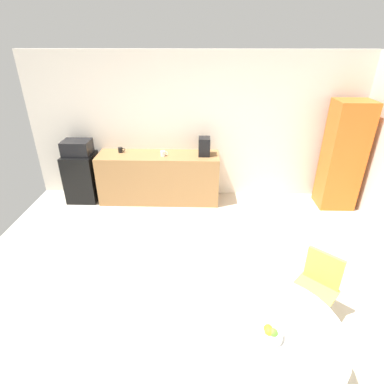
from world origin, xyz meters
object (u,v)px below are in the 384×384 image
object	(u,v)px
mug_white	(163,153)
microwave	(77,148)
fruit_bowl	(269,333)
mug_green	(121,150)
mini_fridge	(82,177)
round_table	(265,338)
coffee_maker	(204,146)
chair_yellow	(318,281)
locker_cabinet	(343,156)

from	to	relation	value
mug_white	microwave	bearing A→B (deg)	177.55
fruit_bowl	mug_green	xyz separation A→B (m)	(-1.99, 3.65, 0.17)
mini_fridge	mug_white	world-z (taller)	mug_white
round_table	coffee_maker	xyz separation A→B (m)	(-0.48, 3.47, 0.44)
mug_white	mini_fridge	bearing A→B (deg)	177.55
round_table	chair_yellow	size ratio (longest dim) A/B	1.49
chair_yellow	coffee_maker	distance (m)	2.99
locker_cabinet	microwave	bearing A→B (deg)	178.77
mini_fridge	chair_yellow	xyz separation A→B (m)	(3.43, -2.70, 0.08)
chair_yellow	mug_green	bearing A→B (deg)	133.80
locker_cabinet	mug_green	distance (m)	3.90
mini_fridge	fruit_bowl	bearing A→B (deg)	-52.37
fruit_bowl	chair_yellow	bearing A→B (deg)	50.71
mini_fridge	round_table	distance (m)	4.42
microwave	coffee_maker	world-z (taller)	coffee_maker
chair_yellow	mug_white	size ratio (longest dim) A/B	6.43
mug_white	mug_green	size ratio (longest dim) A/B	1.00
chair_yellow	coffee_maker	size ratio (longest dim) A/B	2.59
fruit_bowl	round_table	bearing A→B (deg)	89.69
microwave	round_table	bearing A→B (deg)	-51.75
locker_cabinet	mug_white	xyz separation A→B (m)	(-3.10, 0.03, 0.01)
locker_cabinet	round_table	size ratio (longest dim) A/B	1.52
chair_yellow	coffee_maker	bearing A→B (deg)	113.49
mini_fridge	chair_yellow	bearing A→B (deg)	-38.21
chair_yellow	coffee_maker	xyz separation A→B (m)	(-1.17, 2.70, 0.54)
locker_cabinet	fruit_bowl	world-z (taller)	locker_cabinet
mug_green	coffee_maker	world-z (taller)	coffee_maker
chair_yellow	fruit_bowl	bearing A→B (deg)	-129.29
coffee_maker	fruit_bowl	bearing A→B (deg)	-82.31
microwave	mug_white	bearing A→B (deg)	-2.45
round_table	microwave	bearing A→B (deg)	128.25
mini_fridge	microwave	size ratio (longest dim) A/B	1.85
round_table	chair_yellow	world-z (taller)	chair_yellow
mini_fridge	mug_white	xyz separation A→B (m)	(1.54, -0.07, 0.50)
microwave	mug_green	distance (m)	0.76
microwave	fruit_bowl	distance (m)	4.49
round_table	chair_yellow	xyz separation A→B (m)	(0.69, 0.77, -0.10)
chair_yellow	coffee_maker	world-z (taller)	coffee_maker
fruit_bowl	mug_white	xyz separation A→B (m)	(-1.20, 3.48, 0.17)
microwave	mug_green	world-z (taller)	microwave
round_table	mug_green	size ratio (longest dim) A/B	9.60
chair_yellow	mini_fridge	bearing A→B (deg)	141.79
chair_yellow	fruit_bowl	size ratio (longest dim) A/B	4.12
mini_fridge	mug_white	size ratio (longest dim) A/B	6.87
locker_cabinet	fruit_bowl	bearing A→B (deg)	-118.89
microwave	fruit_bowl	size ratio (longest dim) A/B	2.38
fruit_bowl	coffee_maker	size ratio (longest dim) A/B	0.63
locker_cabinet	mug_white	world-z (taller)	locker_cabinet
coffee_maker	mug_white	bearing A→B (deg)	-174.78
mini_fridge	coffee_maker	xyz separation A→B (m)	(2.26, 0.00, 0.62)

